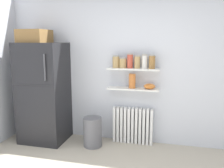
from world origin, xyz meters
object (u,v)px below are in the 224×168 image
Objects in this scene: storage_jar_0 at (116,62)px; vase at (132,81)px; storage_jar_3 at (137,62)px; storage_jar_5 at (152,62)px; radiator at (133,125)px; refrigerator at (43,90)px; storage_jar_1 at (123,63)px; trash_bin at (93,132)px; storage_jar_2 at (130,61)px; shelf_bowl at (150,86)px; storage_jar_4 at (145,61)px.

storage_jar_0 reaches higher than vase.
storage_jar_5 is (0.23, 0.00, 0.01)m from storage_jar_3.
vase is (-0.02, -0.03, 0.76)m from radiator.
refrigerator is 8.13× the size of vase.
storage_jar_3 is at bearing 0.00° from storage_jar_0.
storage_jar_5 reaches higher than storage_jar_1.
radiator is 0.68m from trash_bin.
storage_jar_5 is at bearing 0.00° from storage_jar_0.
refrigerator is 11.08× the size of storage_jar_1.
radiator is at bearing 5.96° from storage_jar_0.
storage_jar_2 is at bearing 180.00° from storage_jar_5.
shelf_bowl is at bearing 0.00° from vase.
vase is (-0.30, 0.00, -0.31)m from storage_jar_5.
radiator is 3.62× the size of shelf_bowl.
vase is (-0.07, 0.00, -0.31)m from storage_jar_3.
refrigerator is 2.82× the size of radiator.
refrigerator reaches higher than storage_jar_0.
storage_jar_3 is (1.55, 0.20, 0.49)m from refrigerator.
storage_jar_4 is at bearing 0.00° from vase.
storage_jar_4 is at bearing 0.00° from storage_jar_1.
storage_jar_1 reaches higher than radiator.
vase is at bearing -0.00° from storage_jar_2.
storage_jar_0 is 0.92× the size of storage_jar_5.
storage_jar_2 reaches higher than shelf_bowl.
storage_jar_1 reaches higher than vase.
storage_jar_2 is at bearing 180.00° from vase.
storage_jar_3 is at bearing 180.00° from storage_jar_5.
vase is at bearing 0.00° from storage_jar_0.
storage_jar_4 is 0.97× the size of vase.
storage_jar_2 is 1.29m from trash_bin.
storage_jar_0 is 0.46m from storage_jar_4.
storage_jar_4 is at bearing 7.00° from refrigerator.
shelf_bowl is (0.55, 0.00, -0.38)m from storage_jar_0.
storage_jar_2 is (-0.06, -0.03, 1.08)m from radiator.
storage_jar_3 is 1.34m from trash_bin.
trash_bin is (-0.59, -0.26, -0.82)m from vase.
storage_jar_2 reaches higher than storage_jar_1.
storage_jar_4 reaches higher than storage_jar_1.
storage_jar_1 is at bearing -170.12° from radiator.
storage_jar_0 is (-0.29, -0.03, 1.06)m from radiator.
storage_jar_1 is 0.46m from storage_jar_5.
refrigerator is 1.64m from storage_jar_3.
shelf_bowl is (0.43, 0.00, -0.36)m from storage_jar_1.
refrigerator reaches higher than storage_jar_1.
refrigerator is at bearing 176.48° from trash_bin.
storage_jar_2 is 1.28× the size of shelf_bowl.
vase is at bearing 7.89° from refrigerator.
storage_jar_2 is 0.49× the size of trash_bin.
refrigerator is at bearing -173.00° from storage_jar_4.
storage_jar_1 is 0.82× the size of storage_jar_3.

